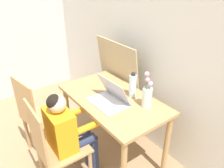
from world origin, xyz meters
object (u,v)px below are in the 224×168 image
flower_vase (147,95)px  person_seated (67,130)px  water_bottle (133,86)px  laptop (110,97)px  chair_occupied (55,148)px  chair_spare (40,116)px

flower_vase → person_seated: bearing=-113.0°
water_bottle → laptop: bearing=-101.4°
chair_occupied → water_bottle: size_ratio=3.73×
chair_occupied → water_bottle: (0.07, 0.80, 0.38)m
person_seated → laptop: 0.47m
chair_occupied → laptop: (0.03, 0.57, 0.32)m
person_seated → flower_vase: bearing=-111.7°
laptop → flower_vase: (0.25, 0.22, 0.07)m
chair_occupied → person_seated: (0.00, 0.13, 0.13)m
laptop → flower_vase: flower_vase is taller
chair_occupied → flower_vase: (0.28, 0.78, 0.38)m
person_seated → laptop: person_seated is taller
flower_vase → chair_occupied: bearing=-109.7°
chair_spare → flower_vase: size_ratio=2.75×
chair_occupied → chair_spare: bearing=-5.6°
water_bottle → chair_spare: bearing=-129.0°
chair_spare → person_seated: size_ratio=0.94×
chair_occupied → person_seated: bearing=-90.0°
water_bottle → flower_vase: bearing=-4.2°
chair_spare → person_seated: bearing=178.0°
chair_spare → water_bottle: water_bottle is taller
chair_occupied → chair_spare: 0.53m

